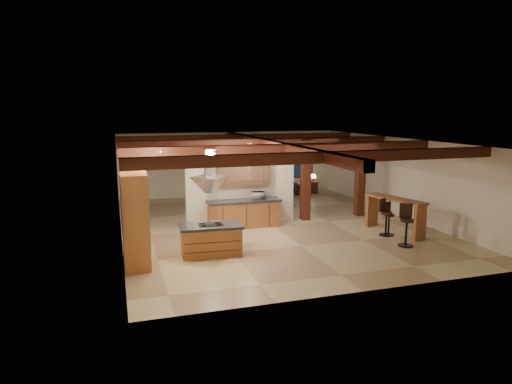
# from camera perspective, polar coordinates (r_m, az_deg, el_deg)

# --- Properties ---
(ground) EXTENTS (12.00, 12.00, 0.00)m
(ground) POSITION_cam_1_polar(r_m,az_deg,el_deg) (15.71, 2.14, -4.21)
(ground) COLOR #CBBB87
(ground) RESTS_ON ground
(room_walls) EXTENTS (12.00, 12.00, 12.00)m
(room_walls) POSITION_cam_1_polar(r_m,az_deg,el_deg) (15.36, 2.19, 2.23)
(room_walls) COLOR white
(room_walls) RESTS_ON ground
(ceiling_beams) EXTENTS (10.00, 12.00, 0.28)m
(ceiling_beams) POSITION_cam_1_polar(r_m,az_deg,el_deg) (15.25, 2.21, 5.87)
(ceiling_beams) COLOR #3E180F
(ceiling_beams) RESTS_ON room_walls
(timber_posts) EXTENTS (2.50, 0.30, 2.90)m
(timber_posts) POSITION_cam_1_polar(r_m,az_deg,el_deg) (16.80, 9.68, 2.74)
(timber_posts) COLOR #3E180F
(timber_posts) RESTS_ON ground
(partition_wall) EXTENTS (3.80, 0.18, 2.20)m
(partition_wall) POSITION_cam_1_polar(r_m,az_deg,el_deg) (15.64, -1.90, -0.15)
(partition_wall) COLOR white
(partition_wall) RESTS_ON ground
(pantry_cabinet) EXTENTS (0.67, 1.60, 2.40)m
(pantry_cabinet) POSITION_cam_1_polar(r_m,az_deg,el_deg) (12.05, -14.89, -3.21)
(pantry_cabinet) COLOR #94542F
(pantry_cabinet) RESTS_ON ground
(back_counter) EXTENTS (2.50, 0.66, 0.94)m
(back_counter) POSITION_cam_1_polar(r_m,az_deg,el_deg) (15.40, -1.50, -2.69)
(back_counter) COLOR #94542F
(back_counter) RESTS_ON ground
(upper_display_cabinet) EXTENTS (1.80, 0.36, 0.95)m
(upper_display_cabinet) POSITION_cam_1_polar(r_m,az_deg,el_deg) (15.34, -1.73, 2.48)
(upper_display_cabinet) COLOR #94542F
(upper_display_cabinet) RESTS_ON partition_wall
(range_hood) EXTENTS (1.10, 1.10, 1.40)m
(range_hood) POSITION_cam_1_polar(r_m,az_deg,el_deg) (12.33, -5.77, 0.17)
(range_hood) COLOR silver
(range_hood) RESTS_ON room_walls
(back_windows) EXTENTS (2.70, 0.07, 1.70)m
(back_windows) POSITION_cam_1_polar(r_m,az_deg,el_deg) (21.88, 3.91, 3.92)
(back_windows) COLOR #3E180F
(back_windows) RESTS_ON room_walls
(framed_art) EXTENTS (0.65, 0.05, 0.85)m
(framed_art) POSITION_cam_1_polar(r_m,az_deg,el_deg) (20.70, -7.28, 4.05)
(framed_art) COLOR #3E180F
(framed_art) RESTS_ON room_walls
(recessed_cans) EXTENTS (3.16, 2.46, 0.03)m
(recessed_cans) POSITION_cam_1_polar(r_m,az_deg,el_deg) (12.70, -5.70, 5.42)
(recessed_cans) COLOR silver
(recessed_cans) RESTS_ON room_walls
(kitchen_island) EXTENTS (1.77, 1.02, 0.85)m
(kitchen_island) POSITION_cam_1_polar(r_m,az_deg,el_deg) (12.64, -5.65, -5.88)
(kitchen_island) COLOR #94542F
(kitchen_island) RESTS_ON ground
(dining_table) EXTENTS (1.85, 1.41, 0.58)m
(dining_table) POSITION_cam_1_polar(r_m,az_deg,el_deg) (18.05, -2.60, -1.35)
(dining_table) COLOR #421E10
(dining_table) RESTS_ON ground
(sofa) EXTENTS (1.98, 1.14, 0.55)m
(sofa) POSITION_cam_1_polar(r_m,az_deg,el_deg) (21.50, 3.21, 0.51)
(sofa) COLOR black
(sofa) RESTS_ON ground
(microwave) EXTENTS (0.47, 0.33, 0.25)m
(microwave) POSITION_cam_1_polar(r_m,az_deg,el_deg) (15.42, 0.29, -0.43)
(microwave) COLOR silver
(microwave) RESTS_ON back_counter
(bar_counter) EXTENTS (1.09, 2.24, 1.14)m
(bar_counter) POSITION_cam_1_polar(r_m,az_deg,el_deg) (15.33, 16.98, -2.08)
(bar_counter) COLOR #94542F
(bar_counter) RESTS_ON ground
(side_table) EXTENTS (0.59, 0.59, 0.56)m
(side_table) POSITION_cam_1_polar(r_m,az_deg,el_deg) (21.87, 7.13, 0.63)
(side_table) COLOR #3E180F
(side_table) RESTS_ON ground
(table_lamp) EXTENTS (0.28, 0.28, 0.33)m
(table_lamp) POSITION_cam_1_polar(r_m,az_deg,el_deg) (21.79, 7.16, 1.97)
(table_lamp) COLOR black
(table_lamp) RESTS_ON side_table
(bar_stool_a) EXTENTS (0.46, 0.47, 1.23)m
(bar_stool_a) POSITION_cam_1_polar(r_m,az_deg,el_deg) (14.00, 18.27, -3.93)
(bar_stool_a) COLOR black
(bar_stool_a) RESTS_ON ground
(bar_stool_b) EXTENTS (0.44, 0.45, 1.16)m
(bar_stool_b) POSITION_cam_1_polar(r_m,az_deg,el_deg) (14.95, 15.85, -3.04)
(bar_stool_b) COLOR black
(bar_stool_b) RESTS_ON ground
(bar_stool_c) EXTENTS (0.37, 0.37, 1.05)m
(bar_stool_c) POSITION_cam_1_polar(r_m,az_deg,el_deg) (15.04, 16.21, -3.21)
(bar_stool_c) COLOR black
(bar_stool_c) RESTS_ON ground
(dining_chairs) EXTENTS (2.51, 2.51, 1.26)m
(dining_chairs) POSITION_cam_1_polar(r_m,az_deg,el_deg) (17.98, -2.61, -0.25)
(dining_chairs) COLOR #3E180F
(dining_chairs) RESTS_ON ground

